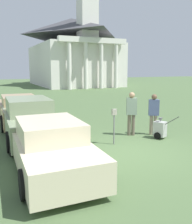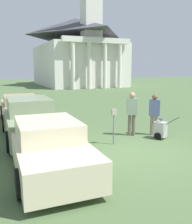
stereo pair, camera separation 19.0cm
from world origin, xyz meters
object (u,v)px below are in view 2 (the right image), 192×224
(church, at_px, (77,50))
(parked_car_tan, at_px, (21,110))
(parking_meter, at_px, (114,120))
(person_worker, at_px, (132,111))
(equipment_cart, at_px, (160,129))
(parked_car_cream, at_px, (47,146))
(person_supervisor, at_px, (154,112))
(parked_car_sage, at_px, (29,119))

(church, bearing_deg, parked_car_tan, -114.24)
(parking_meter, bearing_deg, person_worker, 33.34)
(parked_car_tan, bearing_deg, parking_meter, -60.59)
(equipment_cart, bearing_deg, parked_car_cream, 169.46)
(person_supervisor, relative_size, church, 0.07)
(person_worker, bearing_deg, equipment_cart, 158.43)
(parking_meter, bearing_deg, parked_car_cream, -154.95)
(person_supervisor, relative_size, equipment_cart, 1.73)
(equipment_cart, height_order, church, church)
(parked_car_sage, distance_m, person_supervisor, 5.15)
(parking_meter, height_order, equipment_cart, parking_meter)
(parked_car_cream, height_order, parked_car_sage, parked_car_sage)
(person_worker, bearing_deg, parked_car_tan, -20.84)
(parked_car_cream, height_order, person_supervisor, person_supervisor)
(parked_car_cream, distance_m, parked_car_tan, 6.32)
(parked_car_sage, xyz_separation_m, person_worker, (3.98, -1.32, 0.29))
(parked_car_tan, bearing_deg, parked_car_cream, -88.95)
(church, bearing_deg, equipment_cart, -102.92)
(parked_car_tan, distance_m, church, 30.02)
(parked_car_cream, xyz_separation_m, parking_meter, (2.72, 1.27, 0.27))
(parking_meter, bearing_deg, person_supervisor, 13.76)
(parked_car_sage, distance_m, parking_meter, 3.48)
(parked_car_sage, bearing_deg, parked_car_cream, -88.94)
(equipment_cart, distance_m, church, 33.34)
(parked_car_tan, xyz_separation_m, parking_meter, (2.72, -5.05, 0.23))
(parked_car_cream, bearing_deg, person_supervisor, 21.31)
(parked_car_cream, relative_size, parking_meter, 3.64)
(parked_car_sage, height_order, parking_meter, parked_car_sage)
(person_supervisor, bearing_deg, equipment_cart, 110.22)
(parking_meter, distance_m, equipment_cart, 2.14)
(parked_car_sage, height_order, equipment_cart, parked_car_sage)
(parked_car_tan, xyz_separation_m, person_worker, (3.98, -4.22, 0.35))
(equipment_cart, xyz_separation_m, church, (7.36, 32.08, 5.30))
(parked_car_tan, relative_size, parking_meter, 3.84)
(parking_meter, distance_m, person_supervisor, 2.22)
(parked_car_sage, height_order, church, church)
(parked_car_tan, height_order, person_supervisor, person_supervisor)
(parked_car_sage, xyz_separation_m, parking_meter, (2.72, -2.15, 0.17))
(person_worker, height_order, church, church)
(parked_car_sage, relative_size, church, 0.22)
(parked_car_sage, distance_m, person_worker, 4.21)
(parked_car_cream, bearing_deg, parked_car_tan, 91.05)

